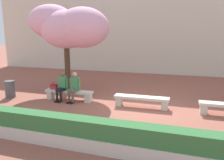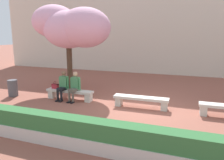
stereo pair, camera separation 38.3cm
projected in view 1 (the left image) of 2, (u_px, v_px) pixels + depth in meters
The scene contains 10 objects.
ground_plane at pixel (141, 107), 8.79m from camera, with size 100.00×100.00×0.00m, color #8E5142.
building_facade at pixel (165, 19), 17.26m from camera, with size 28.00×4.00×8.24m, color beige.
stone_bench_west_end at pixel (69, 93), 9.68m from camera, with size 2.19×0.47×0.45m.
stone_bench_near_west at pixel (141, 100), 8.73m from camera, with size 2.19×0.47×0.45m.
person_seated_left at pixel (62, 85), 9.64m from camera, with size 0.51×0.69×1.29m.
person_seated_right at pixel (74, 86), 9.47m from camera, with size 0.51×0.69×1.29m.
handbag at pixel (54, 86), 9.83m from camera, with size 0.30×0.15×0.34m.
cherry_tree_main at pixel (68, 27), 10.86m from camera, with size 4.24×2.51×4.39m.
planter_hedge_foreground at pixel (115, 138), 5.32m from camera, with size 11.44×0.50×0.80m.
trash_bin at pixel (10, 89), 10.13m from camera, with size 0.44×0.44×0.78m, color #4C4C51.
Camera 1 is at (1.41, -8.35, 2.85)m, focal length 35.00 mm.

